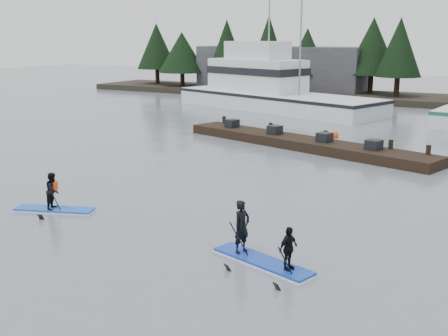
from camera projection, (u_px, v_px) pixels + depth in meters
The scene contains 9 objects.
ground at pixel (128, 243), 17.08m from camera, with size 160.00×160.00×0.00m, color slate.
far_shore at pixel (410, 99), 52.72m from camera, with size 70.00×8.00×0.60m, color #2D281E.
treeline at pixel (410, 103), 52.79m from camera, with size 60.00×4.00×8.00m, color black, non-canonical shape.
waterfront_building at pixel (282, 70), 60.54m from camera, with size 18.00×6.00×5.00m, color #4C4C51.
fishing_boat_large at pixel (271, 99), 48.05m from camera, with size 19.78×10.89×10.60m.
floating_dock at pixel (302, 143), 31.48m from camera, with size 15.96×2.13×0.53m, color black.
buoy_b at pixel (334, 138), 34.66m from camera, with size 0.51×0.51×0.51m, color #FF410C.
paddleboard_solo at pixel (54, 197), 20.04m from camera, with size 2.92×1.61×1.87m.
paddleboard_duo at pixel (261, 244), 15.43m from camera, with size 3.25×1.75×2.14m.
Camera 1 is at (10.38, -12.64, 6.15)m, focal length 45.00 mm.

